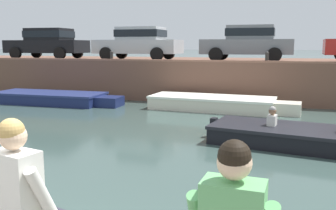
# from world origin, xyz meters

# --- Properties ---
(ground_plane) EXTENTS (400.00, 400.00, 0.00)m
(ground_plane) POSITION_xyz_m (0.00, 6.36, 0.00)
(ground_plane) COLOR #384C47
(far_quay_wall) EXTENTS (60.00, 6.00, 1.74)m
(far_quay_wall) POSITION_xyz_m (0.00, 15.71, 0.87)
(far_quay_wall) COLOR brown
(far_quay_wall) RESTS_ON ground
(far_wall_coping) EXTENTS (60.00, 0.24, 0.08)m
(far_wall_coping) POSITION_xyz_m (0.00, 12.83, 1.78)
(far_wall_coping) COLOR brown
(far_wall_coping) RESTS_ON far_quay_wall
(boat_moored_west_navy) EXTENTS (5.62, 1.82, 0.47)m
(boat_moored_west_navy) POSITION_xyz_m (-6.65, 10.92, 0.23)
(boat_moored_west_navy) COLOR navy
(boat_moored_west_navy) RESTS_ON ground
(boat_moored_central_cream) EXTENTS (5.64, 2.05, 0.51)m
(boat_moored_central_cream) POSITION_xyz_m (0.22, 11.32, 0.25)
(boat_moored_central_cream) COLOR silver
(boat_moored_central_cream) RESTS_ON ground
(motorboat_passing) EXTENTS (5.88, 2.46, 0.94)m
(motorboat_passing) POSITION_xyz_m (3.45, 6.69, 0.23)
(motorboat_passing) COLOR black
(motorboat_passing) RESTS_ON ground
(car_leftmost_black) EXTENTS (4.09, 2.08, 1.54)m
(car_leftmost_black) POSITION_xyz_m (-9.15, 14.36, 2.59)
(car_leftmost_black) COLOR black
(car_leftmost_black) RESTS_ON far_quay_wall
(car_left_inner_silver) EXTENTS (4.11, 1.99, 1.54)m
(car_left_inner_silver) POSITION_xyz_m (-4.10, 14.36, 2.59)
(car_left_inner_silver) COLOR #B7BABC
(car_left_inner_silver) RESTS_ON far_quay_wall
(car_centre_grey) EXTENTS (3.94, 1.95, 1.54)m
(car_centre_grey) POSITION_xyz_m (1.03, 14.36, 2.59)
(car_centre_grey) COLOR slate
(car_centre_grey) RESTS_ON far_quay_wall
(mooring_bollard_west) EXTENTS (0.15, 0.15, 0.45)m
(mooring_bollard_west) POSITION_xyz_m (-4.90, 12.96, 1.98)
(mooring_bollard_west) COLOR #2D2B28
(mooring_bollard_west) RESTS_ON far_quay_wall
(mooring_bollard_mid) EXTENTS (0.15, 0.15, 0.45)m
(mooring_bollard_mid) POSITION_xyz_m (1.90, 12.96, 1.98)
(mooring_bollard_mid) COLOR #2D2B28
(mooring_bollard_mid) RESTS_ON far_quay_wall
(person_seated_right) EXTENTS (0.58, 0.59, 0.97)m
(person_seated_right) POSITION_xyz_m (0.63, -0.37, 1.32)
(person_seated_right) COLOR #282833
(person_seated_right) RESTS_ON near_quay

